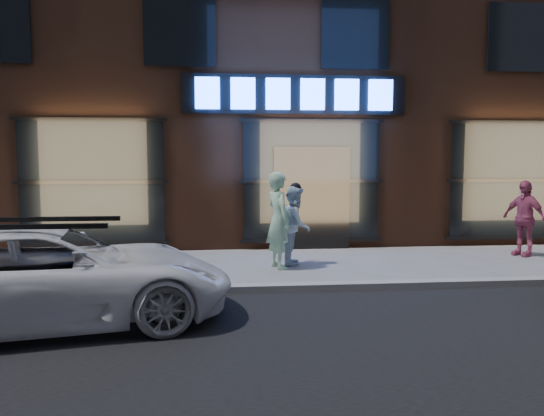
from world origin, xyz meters
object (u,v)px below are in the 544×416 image
at_px(man_bowtie, 279,220).
at_px(passerby, 524,218).
at_px(man_cap, 295,225).
at_px(white_suv, 52,276).

xyz_separation_m(man_bowtie, passerby, (5.50, 0.80, -0.11)).
bearing_deg(man_cap, white_suv, 145.30).
distance_m(man_bowtie, man_cap, 0.56).
xyz_separation_m(passerby, white_suv, (-8.78, -4.02, -0.19)).
relative_size(man_cap, passerby, 0.96).
distance_m(man_cap, white_suv, 5.14).
height_order(man_bowtie, man_cap, man_bowtie).
xyz_separation_m(man_cap, passerby, (5.12, 0.42, 0.04)).
bearing_deg(man_cap, passerby, -74.49).
bearing_deg(man_bowtie, man_cap, -63.07).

